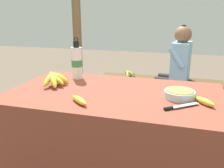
{
  "coord_description": "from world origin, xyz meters",
  "views": [
    {
      "loc": [
        0.4,
        -1.5,
        1.26
      ],
      "look_at": [
        -0.04,
        0.05,
        0.77
      ],
      "focal_mm": 38.0,
      "sensor_mm": 36.0,
      "label": 1
    }
  ],
  "objects": [
    {
      "name": "water_bottle",
      "position": [
        -0.39,
        0.26,
        0.86
      ],
      "size": [
        0.09,
        0.09,
        0.34
      ],
      "color": "white",
      "rests_on": "market_counter"
    },
    {
      "name": "support_post_near",
      "position": [
        -1.03,
        1.73,
        1.12
      ],
      "size": [
        0.12,
        0.12,
        2.24
      ],
      "color": "brown",
      "rests_on": "ground_plane"
    },
    {
      "name": "banana_bunch_green",
      "position": [
        -0.21,
        1.5,
        0.47
      ],
      "size": [
        0.14,
        0.24,
        0.11
      ],
      "color": "#4C381E",
      "rests_on": "wooden_bench"
    },
    {
      "name": "loose_banana_side",
      "position": [
        0.57,
        -0.08,
        0.75
      ],
      "size": [
        0.13,
        0.14,
        0.04
      ],
      "rotation": [
        0.0,
        0.0,
        -0.86
      ],
      "color": "gold",
      "rests_on": "market_counter"
    },
    {
      "name": "seated_vendor",
      "position": [
        0.4,
        1.47,
        0.64
      ],
      "size": [
        0.44,
        0.41,
        1.11
      ],
      "rotation": [
        0.0,
        0.0,
        2.99
      ],
      "color": "#232328",
      "rests_on": "ground_plane"
    },
    {
      "name": "banana_bunch_ripe",
      "position": [
        -0.47,
        0.02,
        0.78
      ],
      "size": [
        0.16,
        0.26,
        0.12
      ],
      "color": "#4C381E",
      "rests_on": "market_counter"
    },
    {
      "name": "serving_bowl",
      "position": [
        0.43,
        0.0,
        0.75
      ],
      "size": [
        0.2,
        0.2,
        0.05
      ],
      "color": "silver",
      "rests_on": "market_counter"
    },
    {
      "name": "wooden_bench",
      "position": [
        0.2,
        1.5,
        0.35
      ],
      "size": [
        1.56,
        0.32,
        0.42
      ],
      "color": "brown",
      "rests_on": "ground_plane"
    },
    {
      "name": "market_counter",
      "position": [
        0.0,
        0.0,
        0.36
      ],
      "size": [
        1.47,
        0.82,
        0.73
      ],
      "color": "brown",
      "rests_on": "ground_plane"
    },
    {
      "name": "loose_banana_front",
      "position": [
        -0.16,
        -0.26,
        0.75
      ],
      "size": [
        0.15,
        0.14,
        0.04
      ],
      "rotation": [
        0.0,
        0.0,
        -0.71
      ],
      "color": "gold",
      "rests_on": "market_counter"
    },
    {
      "name": "knife",
      "position": [
        0.41,
        -0.18,
        0.74
      ],
      "size": [
        0.2,
        0.17,
        0.02
      ],
      "rotation": [
        0.0,
        0.0,
        0.67
      ],
      "color": "#BCBCC1",
      "rests_on": "market_counter"
    }
  ]
}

